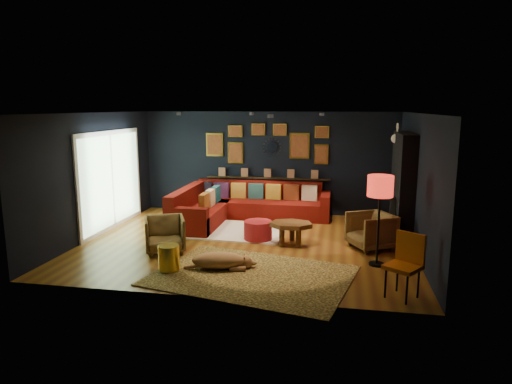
% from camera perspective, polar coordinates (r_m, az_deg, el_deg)
% --- Properties ---
extents(floor, '(6.50, 6.50, 0.00)m').
position_cam_1_polar(floor, '(9.32, -1.19, -6.34)').
color(floor, '#8C5C1D').
rests_on(floor, ground).
extents(room_walls, '(6.50, 6.50, 6.50)m').
position_cam_1_polar(room_walls, '(8.99, -1.23, 3.42)').
color(room_walls, black).
rests_on(room_walls, ground).
extents(sectional, '(3.41, 2.69, 0.86)m').
position_cam_1_polar(sectional, '(11.08, -2.42, -1.88)').
color(sectional, maroon).
rests_on(sectional, ground).
extents(ledge, '(3.20, 0.12, 0.04)m').
position_cam_1_polar(ledge, '(11.69, 1.45, 1.76)').
color(ledge, black).
rests_on(ledge, room_walls).
extents(gallery_wall, '(3.15, 0.04, 1.02)m').
position_cam_1_polar(gallery_wall, '(11.63, 1.44, 6.12)').
color(gallery_wall, gold).
rests_on(gallery_wall, room_walls).
extents(sunburst_mirror, '(0.47, 0.16, 0.47)m').
position_cam_1_polar(sunburst_mirror, '(11.62, 1.99, 5.58)').
color(sunburst_mirror, silver).
rests_on(sunburst_mirror, room_walls).
extents(fireplace, '(0.31, 1.60, 2.20)m').
position_cam_1_polar(fireplace, '(9.86, 17.79, 0.20)').
color(fireplace, black).
rests_on(fireplace, ground).
extents(deer_head, '(0.50, 0.28, 0.45)m').
position_cam_1_polar(deer_head, '(10.24, 18.03, 6.36)').
color(deer_head, white).
rests_on(deer_head, fireplace).
extents(sliding_door, '(0.06, 2.80, 2.20)m').
position_cam_1_polar(sliding_door, '(10.72, -17.62, 1.43)').
color(sliding_door, white).
rests_on(sliding_door, ground).
extents(ceiling_spots, '(3.30, 2.50, 0.06)m').
position_cam_1_polar(ceiling_spots, '(9.70, -0.28, 9.68)').
color(ceiling_spots, black).
rests_on(ceiling_spots, room_walls).
extents(shag_rug, '(2.33, 1.74, 0.03)m').
position_cam_1_polar(shag_rug, '(10.16, -2.84, -4.83)').
color(shag_rug, white).
rests_on(shag_rug, ground).
extents(leopard_rug, '(3.53, 2.85, 0.02)m').
position_cam_1_polar(leopard_rug, '(7.56, -0.50, -10.38)').
color(leopard_rug, gold).
rests_on(leopard_rug, ground).
extents(coffee_table, '(0.88, 0.66, 0.44)m').
position_cam_1_polar(coffee_table, '(9.08, 4.40, -4.35)').
color(coffee_table, '#57341A').
rests_on(coffee_table, shag_rug).
extents(pouf, '(0.58, 0.58, 0.38)m').
position_cam_1_polar(pouf, '(9.41, 0.25, -4.78)').
color(pouf, maroon).
rests_on(pouf, shag_rug).
extents(armchair_left, '(0.94, 0.92, 0.74)m').
position_cam_1_polar(armchair_left, '(8.83, -11.33, -5.00)').
color(armchair_left, tan).
rests_on(armchair_left, ground).
extents(armchair_right, '(0.98, 1.00, 0.77)m').
position_cam_1_polar(armchair_right, '(9.13, 14.18, -4.52)').
color(armchair_right, tan).
rests_on(armchair_right, ground).
extents(gold_stool, '(0.35, 0.35, 0.44)m').
position_cam_1_polar(gold_stool, '(7.86, -10.83, -8.12)').
color(gold_stool, gold).
rests_on(gold_stool, ground).
extents(orange_chair, '(0.62, 0.62, 0.94)m').
position_cam_1_polar(orange_chair, '(6.97, 18.25, -8.05)').
color(orange_chair, black).
rests_on(orange_chair, ground).
extents(floor_lamp, '(0.44, 0.44, 1.58)m').
position_cam_1_polar(floor_lamp, '(7.99, 15.26, 0.22)').
color(floor_lamp, black).
rests_on(floor_lamp, ground).
extents(dog, '(1.33, 0.82, 0.39)m').
position_cam_1_polar(dog, '(7.81, -4.69, -8.13)').
color(dog, '#A66E3E').
rests_on(dog, leopard_rug).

